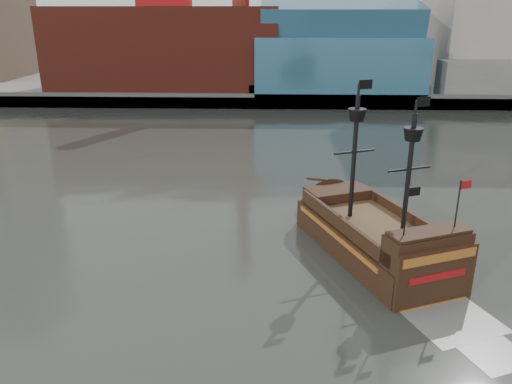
{
  "coord_description": "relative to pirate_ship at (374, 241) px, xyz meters",
  "views": [
    {
      "loc": [
        -1.74,
        -25.36,
        16.16
      ],
      "look_at": [
        -2.89,
        8.14,
        4.0
      ],
      "focal_mm": 35.0,
      "sensor_mm": 36.0,
      "label": 1
    }
  ],
  "objects": [
    {
      "name": "seawall",
      "position": [
        -5.38,
        56.24,
        0.14
      ],
      "size": [
        220.0,
        1.0,
        2.6
      ],
      "primitive_type": "cube",
      "color": "#4C4C49",
      "rests_on": "ground"
    },
    {
      "name": "promenade_far",
      "position": [
        -5.38,
        85.74,
        -0.16
      ],
      "size": [
        220.0,
        60.0,
        2.0
      ],
      "primitive_type": "cube",
      "color": "slate",
      "rests_on": "ground"
    },
    {
      "name": "ground",
      "position": [
        -5.38,
        -6.26,
        -1.16
      ],
      "size": [
        400.0,
        400.0,
        0.0
      ],
      "primitive_type": "plane",
      "color": "#252723",
      "rests_on": "ground"
    },
    {
      "name": "pirate_ship",
      "position": [
        0.0,
        0.0,
        0.0
      ],
      "size": [
        11.03,
        17.83,
        12.84
      ],
      "rotation": [
        0.0,
        0.0,
        0.38
      ],
      "color": "black",
      "rests_on": "ground"
    }
  ]
}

